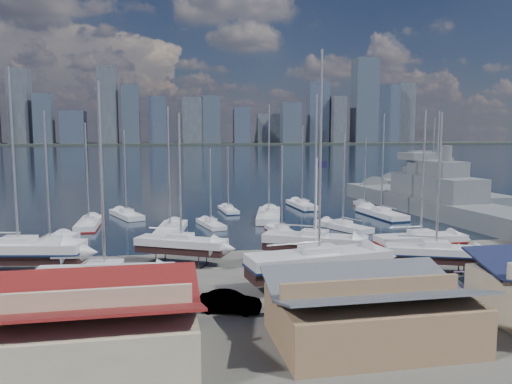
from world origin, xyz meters
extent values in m
plane|color=#605E59|center=(0.00, -10.00, 0.00)|extent=(1400.00, 1400.00, 0.00)
cube|color=#192C3A|center=(0.00, 300.00, -0.15)|extent=(1400.00, 600.00, 0.40)
cube|color=#2D332D|center=(0.00, 560.00, 1.10)|extent=(1400.00, 80.00, 2.20)
cube|color=#595E66|center=(-168.55, 559.47, 44.11)|extent=(22.49, 24.47, 83.83)
cube|color=#3D4756|center=(-141.97, 552.31, 30.18)|extent=(19.55, 21.83, 55.97)
cube|color=#475166|center=(-111.19, 558.58, 20.77)|extent=(26.03, 30.49, 37.14)
cube|color=#595E66|center=(-70.96, 546.95, 46.02)|extent=(21.60, 16.58, 87.63)
cube|color=#3D4756|center=(-45.38, 548.38, 36.00)|extent=(19.42, 28.42, 67.60)
cube|color=#475166|center=(-15.00, 551.59, 29.25)|extent=(20.24, 23.80, 54.09)
cube|color=#595E66|center=(25.78, 548.33, 29.20)|extent=(24.62, 19.72, 54.00)
cube|color=#3D4756|center=(47.64, 546.55, 30.18)|extent=(20.75, 17.93, 55.97)
cube|color=#475166|center=(84.09, 544.87, 23.71)|extent=(18.36, 16.25, 43.03)
cube|color=#595E66|center=(120.24, 563.78, 20.05)|extent=(28.49, 22.03, 35.69)
cube|color=#3D4756|center=(145.71, 546.00, 26.75)|extent=(23.34, 17.87, 49.11)
cube|color=#475166|center=(184.98, 560.84, 40.18)|extent=(25.35, 19.79, 75.95)
cube|color=#595E66|center=(208.39, 554.33, 31.04)|extent=(17.00, 27.45, 57.67)
cube|color=#3D4756|center=(245.53, 554.25, 55.22)|extent=(29.28, 24.05, 106.04)
cube|color=#475166|center=(277.54, 563.71, 39.40)|extent=(30.82, 28.37, 74.41)
cube|color=#595E66|center=(307.39, 565.54, 40.94)|extent=(21.74, 17.03, 77.48)
cube|color=#BFB293|center=(-18.00, -26.00, 1.60)|extent=(14.00, 9.00, 3.20)
cube|color=maroon|center=(-18.00, -26.00, 3.80)|extent=(14.70, 9.45, 1.41)
cube|color=#8C6B4C|center=(0.00, -26.00, 1.50)|extent=(12.00, 8.00, 3.00)
cube|color=slate|center=(0.00, -26.00, 3.54)|extent=(12.60, 8.40, 1.27)
cube|color=#2D2D33|center=(-25.90, -5.72, 0.08)|extent=(6.95, 4.15, 0.16)
cube|color=black|center=(-25.90, -5.72, 1.67)|extent=(12.14, 4.99, 0.95)
cube|color=silver|center=(-25.90, -5.72, 2.62)|extent=(12.24, 5.48, 0.95)
cube|color=#0B1939|center=(-25.90, -5.72, 2.18)|extent=(12.36, 5.53, 0.19)
cube|color=silver|center=(-25.90, -5.72, 3.34)|extent=(3.28, 2.51, 0.50)
cylinder|color=#B2B2B7|center=(-25.90, -5.72, 11.07)|extent=(0.22, 0.22, 15.96)
cube|color=#2D2D33|center=(-17.13, -15.77, 0.08)|extent=(5.94, 3.13, 0.16)
cube|color=black|center=(-17.13, -15.77, 1.62)|extent=(10.60, 3.40, 0.83)
cube|color=silver|center=(-17.13, -15.77, 2.45)|extent=(10.64, 3.83, 0.83)
cube|color=maroon|center=(-17.13, -15.77, 2.07)|extent=(10.75, 3.87, 0.17)
cube|color=silver|center=(-17.13, -15.77, 3.12)|extent=(2.75, 1.98, 0.50)
cylinder|color=#B2B2B7|center=(-17.13, -15.77, 9.91)|extent=(0.22, 0.22, 14.07)
cube|color=#2D2D33|center=(-10.92, -4.80, 0.08)|extent=(5.57, 4.37, 0.16)
cube|color=black|center=(-10.92, -4.80, 1.57)|extent=(9.21, 6.14, 0.74)
cube|color=silver|center=(-10.92, -4.80, 2.31)|extent=(9.39, 6.48, 0.74)
cube|color=silver|center=(-10.92, -4.80, 2.92)|extent=(2.76, 2.43, 0.50)
cylinder|color=#B2B2B7|center=(-10.92, -4.80, 8.90)|extent=(0.22, 0.22, 12.44)
cube|color=#2D2D33|center=(0.17, -15.00, 0.08)|extent=(7.17, 4.06, 0.16)
cube|color=black|center=(0.17, -15.00, 1.69)|extent=(12.64, 4.70, 0.99)
cube|color=silver|center=(0.17, -15.00, 2.68)|extent=(12.71, 5.21, 0.99)
cube|color=#0B1939|center=(0.17, -15.00, 2.23)|extent=(12.84, 5.27, 0.20)
cube|color=silver|center=(0.17, -15.00, 3.42)|extent=(3.35, 2.50, 0.50)
cylinder|color=#B2B2B7|center=(0.17, -15.00, 11.51)|extent=(0.22, 0.22, 16.66)
cube|color=#2D2D33|center=(2.44, -6.68, 0.08)|extent=(6.30, 5.05, 0.16)
cube|color=black|center=(2.44, -6.68, 1.62)|extent=(10.35, 7.17, 0.83)
cube|color=silver|center=(2.44, -6.68, 2.45)|extent=(10.56, 7.55, 0.83)
cube|color=silver|center=(2.44, -6.68, 3.12)|extent=(3.13, 2.79, 0.50)
cylinder|color=#B2B2B7|center=(2.44, -6.68, 9.91)|extent=(0.22, 0.22, 14.08)
cube|color=#2D2D33|center=(12.22, -12.94, 0.08)|extent=(5.53, 3.94, 0.16)
cube|color=black|center=(12.22, -12.94, 1.57)|extent=(9.34, 5.28, 0.73)
cube|color=silver|center=(12.22, -12.94, 2.30)|extent=(9.47, 5.64, 0.73)
cube|color=#0B1939|center=(12.22, -12.94, 1.96)|extent=(9.57, 5.69, 0.15)
cube|color=silver|center=(12.22, -12.94, 2.91)|extent=(2.69, 2.25, 0.50)
cylinder|color=#B2B2B7|center=(12.22, -12.94, 8.85)|extent=(0.22, 0.22, 12.36)
cube|color=#2D2D33|center=(13.47, -7.89, 0.08)|extent=(5.24, 2.50, 0.16)
cube|color=black|center=(13.47, -7.89, 1.58)|extent=(9.47, 2.48, 0.75)
cube|color=silver|center=(13.47, -7.89, 2.33)|extent=(9.48, 2.87, 0.75)
cube|color=maroon|center=(13.47, -7.89, 1.98)|extent=(9.58, 2.90, 0.15)
cube|color=silver|center=(13.47, -7.89, 2.96)|extent=(2.39, 1.64, 0.50)
cylinder|color=#B2B2B7|center=(13.47, -7.89, 9.07)|extent=(0.22, 0.22, 12.72)
cube|color=black|center=(-25.27, 4.46, -0.30)|extent=(4.57, 11.11, 0.87)
cube|color=silver|center=(-25.27, 4.46, 0.57)|extent=(5.01, 11.19, 0.87)
cube|color=#0B1939|center=(-25.27, 4.46, 0.17)|extent=(5.06, 11.30, 0.17)
cube|color=silver|center=(-25.27, 4.46, 1.25)|extent=(2.29, 3.00, 0.50)
cylinder|color=#B2B2B7|center=(-25.27, 4.46, 8.30)|extent=(0.22, 0.22, 14.60)
cube|color=black|center=(-22.88, 18.11, -0.27)|extent=(2.41, 10.11, 0.81)
cube|color=silver|center=(-22.88, 18.11, 0.54)|extent=(2.83, 10.11, 0.81)
cube|color=maroon|center=(-22.88, 18.11, 0.16)|extent=(2.86, 10.21, 0.16)
cube|color=silver|center=(-22.88, 18.11, 1.19)|extent=(1.70, 2.53, 0.50)
cylinder|color=#B2B2B7|center=(-22.88, 18.11, 7.77)|extent=(0.22, 0.22, 13.65)
cube|color=black|center=(-18.21, 25.19, -0.25)|extent=(5.67, 9.64, 0.76)
cube|color=silver|center=(-18.21, 25.19, 0.51)|extent=(6.04, 9.79, 0.76)
cube|color=silver|center=(-18.21, 25.19, 1.13)|extent=(2.37, 2.80, 0.50)
cylinder|color=#B2B2B7|center=(-18.21, 25.19, 7.29)|extent=(0.22, 0.22, 12.81)
cube|color=black|center=(-11.74, 10.06, -0.32)|extent=(4.58, 11.74, 0.92)
cube|color=silver|center=(-11.74, 10.06, 0.60)|extent=(5.05, 11.82, 0.92)
cube|color=#0B1939|center=(-11.74, 10.06, 0.18)|extent=(5.10, 11.94, 0.18)
cube|color=silver|center=(-11.74, 10.06, 1.31)|extent=(2.37, 3.14, 0.50)
cylinder|color=#B2B2B7|center=(-11.74, 10.06, 8.79)|extent=(0.22, 0.22, 15.46)
cube|color=black|center=(-5.98, 14.96, -0.19)|extent=(3.43, 7.85, 0.61)
cube|color=silver|center=(-5.98, 14.96, 0.42)|extent=(3.75, 7.92, 0.61)
cube|color=silver|center=(-5.98, 14.96, 0.97)|extent=(1.67, 2.14, 0.50)
cylinder|color=#B2B2B7|center=(-5.98, 14.96, 5.88)|extent=(0.22, 0.22, 10.32)
cube|color=black|center=(-1.77, 27.72, -0.19)|extent=(2.43, 7.77, 0.61)
cube|color=silver|center=(-1.77, 27.72, 0.42)|extent=(2.75, 7.80, 0.61)
cube|color=#0B1939|center=(-1.77, 27.72, 0.14)|extent=(2.78, 7.88, 0.12)
cube|color=silver|center=(-1.77, 27.72, 0.97)|extent=(1.43, 2.01, 0.50)
cylinder|color=#B2B2B7|center=(-1.77, 27.72, 5.89)|extent=(0.22, 0.22, 10.33)
cube|color=black|center=(2.57, 7.87, -0.21)|extent=(2.64, 8.18, 0.64)
cube|color=silver|center=(2.57, 7.87, 0.44)|extent=(2.98, 8.21, 0.64)
cube|color=maroon|center=(2.57, 7.87, 0.14)|extent=(3.01, 8.29, 0.13)
cube|color=silver|center=(2.57, 7.87, 1.01)|extent=(1.53, 2.12, 0.50)
cylinder|color=#B2B2B7|center=(2.57, 7.87, 6.18)|extent=(0.22, 0.22, 10.85)
cube|color=black|center=(3.34, 19.31, -0.34)|extent=(5.72, 12.46, 0.97)
cube|color=silver|center=(3.34, 19.31, 0.63)|extent=(6.21, 12.58, 0.97)
cube|color=silver|center=(3.34, 19.31, 1.37)|extent=(2.71, 3.43, 0.50)
cylinder|color=#B2B2B7|center=(3.34, 19.31, 9.30)|extent=(0.22, 0.22, 16.36)
cube|color=black|center=(11.71, 30.08, -0.27)|extent=(2.99, 10.20, 0.81)
cube|color=silver|center=(11.71, 30.08, 0.53)|extent=(3.41, 10.22, 0.81)
cube|color=#0B1939|center=(11.71, 30.08, 0.16)|extent=(3.44, 10.32, 0.16)
cube|color=silver|center=(11.71, 30.08, 1.19)|extent=(1.84, 2.61, 0.50)
cylinder|color=#B2B2B7|center=(11.71, 30.08, 7.74)|extent=(0.22, 0.22, 13.60)
cube|color=black|center=(11.56, 9.39, -0.24)|extent=(5.66, 9.27, 0.73)
cube|color=silver|center=(11.56, 9.39, 0.49)|extent=(6.01, 9.42, 0.73)
cube|color=silver|center=(11.56, 9.39, 1.11)|extent=(2.33, 2.71, 0.50)
cylinder|color=#B2B2B7|center=(11.56, 9.39, 7.04)|extent=(0.22, 0.22, 12.36)
cube|color=black|center=(21.29, 18.23, -0.31)|extent=(3.70, 11.46, 0.90)
cube|color=silver|center=(21.29, 18.23, 0.59)|extent=(4.17, 11.50, 0.90)
cube|color=#0B1939|center=(21.29, 18.23, 0.18)|extent=(4.21, 11.61, 0.18)
cube|color=silver|center=(21.29, 18.23, 1.29)|extent=(2.14, 2.98, 0.50)
cylinder|color=#B2B2B7|center=(21.29, 18.23, 8.64)|extent=(0.22, 0.22, 15.20)
cube|color=black|center=(22.28, 27.30, -0.23)|extent=(3.82, 8.87, 0.69)
cube|color=silver|center=(22.28, 27.30, 0.46)|extent=(4.17, 8.95, 0.69)
cube|color=maroon|center=(22.28, 27.30, 0.15)|extent=(4.21, 9.04, 0.14)
cube|color=silver|center=(22.28, 27.30, 1.06)|extent=(1.87, 2.41, 0.50)
cylinder|color=#B2B2B7|center=(22.28, 27.30, 6.64)|extent=(0.22, 0.22, 11.65)
cube|color=slate|center=(31.23, 19.34, 0.50)|extent=(11.51, 50.66, 4.52)
cube|color=slate|center=(31.23, 19.34, 4.56)|extent=(7.64, 17.98, 3.60)
cube|color=slate|center=(31.23, 19.34, 7.56)|extent=(5.51, 10.36, 2.40)
cube|color=slate|center=(30.88, 24.35, 9.26)|extent=(5.96, 5.40, 1.20)
cylinder|color=#B2B2B7|center=(31.23, 19.34, 12.76)|extent=(0.30, 0.30, 8.00)
cube|color=slate|center=(43.01, 40.69, 0.43)|extent=(9.25, 42.10, 3.76)
cube|color=slate|center=(43.01, 40.69, 4.11)|extent=(6.24, 14.92, 3.60)
cube|color=slate|center=(43.01, 40.69, 7.11)|extent=(4.52, 8.59, 2.40)
cube|color=slate|center=(42.76, 44.86, 8.81)|extent=(4.93, 4.46, 1.20)
cylinder|color=#B2B2B7|center=(43.01, 40.69, 12.31)|extent=(0.30, 0.30, 8.00)
imported|color=gray|center=(-12.43, -18.54, 0.71)|extent=(1.67, 4.15, 1.41)
imported|color=gray|center=(-8.03, -19.18, 0.77)|extent=(4.93, 3.08, 1.53)
imported|color=gray|center=(7.74, -21.90, 0.80)|extent=(2.87, 5.85, 1.60)
imported|color=gray|center=(11.93, -19.46, 0.76)|extent=(3.04, 5.52, 1.51)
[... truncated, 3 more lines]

